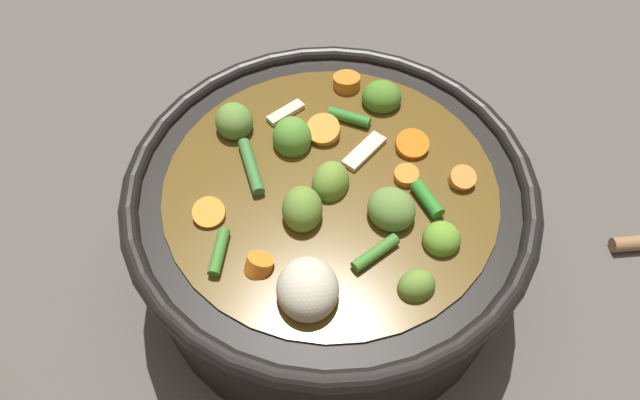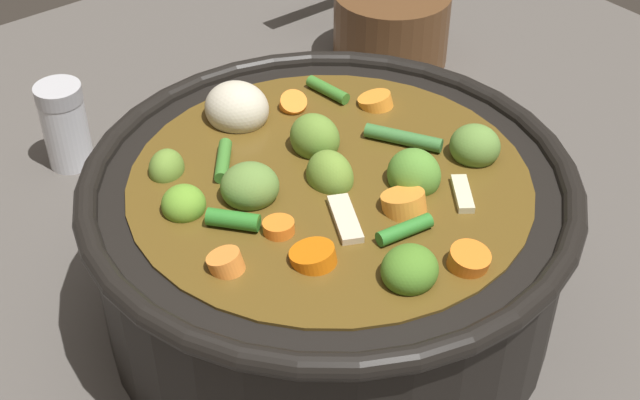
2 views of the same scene
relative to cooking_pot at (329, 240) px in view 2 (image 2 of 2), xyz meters
The scene contains 4 objects.
ground_plane 0.06m from the cooking_pot, 69.05° to the right, with size 1.10×1.10×0.00m, color #514C47.
cooking_pot is the anchor object (origin of this frame).
salt_shaker 0.28m from the cooking_pot, 102.99° to the left, with size 0.04×0.04×0.08m.
small_saucepan 0.36m from the cooking_pot, 41.40° to the left, with size 0.11×0.18×0.07m.
Camera 2 is at (-0.28, -0.35, 0.46)m, focal length 50.20 mm.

